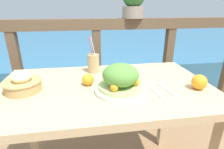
{
  "coord_description": "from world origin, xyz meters",
  "views": [
    {
      "loc": [
        -0.1,
        -0.9,
        1.19
      ],
      "look_at": [
        0.04,
        0.01,
        0.83
      ],
      "focal_mm": 28.0,
      "sensor_mm": 36.0,
      "label": 1
    }
  ],
  "objects": [
    {
      "name": "patio_table",
      "position": [
        0.0,
        0.0,
        0.66
      ],
      "size": [
        1.21,
        0.72,
        0.77
      ],
      "color": "tan",
      "rests_on": "ground_plane"
    },
    {
      "name": "bread_basket",
      "position": [
        -0.44,
        0.0,
        0.81
      ],
      "size": [
        0.19,
        0.19,
        0.11
      ],
      "color": "tan",
      "rests_on": "patio_table"
    },
    {
      "name": "orange_near_basket",
      "position": [
        -0.09,
        0.02,
        0.8
      ],
      "size": [
        0.07,
        0.07,
        0.07
      ],
      "color": "orange",
      "rests_on": "patio_table"
    },
    {
      "name": "sea_backdrop",
      "position": [
        0.0,
        3.12,
        0.24
      ],
      "size": [
        12.0,
        4.0,
        0.47
      ],
      "color": "teal",
      "rests_on": "ground_plane"
    },
    {
      "name": "salad_plate",
      "position": [
        0.07,
        -0.09,
        0.83
      ],
      "size": [
        0.27,
        0.27,
        0.15
      ],
      "color": "silver",
      "rests_on": "patio_table"
    },
    {
      "name": "potted_plant",
      "position": [
        0.32,
        0.62,
        1.23
      ],
      "size": [
        0.18,
        0.18,
        0.27
      ],
      "color": "gray",
      "rests_on": "railing_fence"
    },
    {
      "name": "drink_glass",
      "position": [
        -0.05,
        0.23,
        0.83
      ],
      "size": [
        0.08,
        0.08,
        0.25
      ],
      "color": "tan",
      "rests_on": "patio_table"
    },
    {
      "name": "knife",
      "position": [
        0.32,
        -0.1,
        0.77
      ],
      "size": [
        0.04,
        0.18,
        0.0
      ],
      "color": "silver",
      "rests_on": "patio_table"
    },
    {
      "name": "fork",
      "position": [
        0.25,
        -0.1,
        0.77
      ],
      "size": [
        0.04,
        0.18,
        0.0
      ],
      "color": "silver",
      "rests_on": "patio_table"
    },
    {
      "name": "orange_near_glass",
      "position": [
        0.5,
        -0.12,
        0.81
      ],
      "size": [
        0.08,
        0.08,
        0.08
      ],
      "color": "orange",
      "rests_on": "patio_table"
    },
    {
      "name": "railing_fence",
      "position": [
        0.0,
        0.62,
        0.75
      ],
      "size": [
        2.8,
        0.08,
        1.09
      ],
      "color": "brown",
      "rests_on": "ground_plane"
    }
  ]
}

